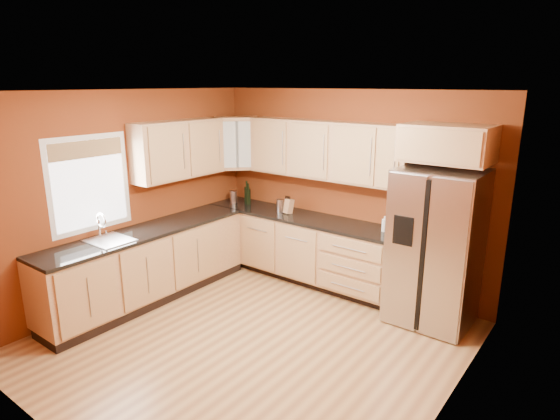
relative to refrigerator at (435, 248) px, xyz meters
The scene contains 23 objects.
floor 2.29m from the refrigerator, 129.72° to the right, with size 4.00×4.00×0.00m, color #8F5E37.
ceiling 2.72m from the refrigerator, 129.72° to the right, with size 4.00×4.00×0.00m, color silver.
wall_back 1.46m from the refrigerator, 164.48° to the left, with size 4.00×0.04×2.60m, color maroon.
wall_front 3.89m from the refrigerator, 110.43° to the right, with size 4.00×0.04×2.60m, color maroon.
wall_left 3.75m from the refrigerator, 154.12° to the right, with size 0.04×4.00×2.60m, color maroon.
wall_right 1.80m from the refrigerator, 68.20° to the right, with size 0.04×4.00×2.60m, color maroon.
base_cabinets_back 1.95m from the refrigerator, behind, with size 2.90×0.60×0.88m, color #A3734F.
base_cabinets_left 3.49m from the refrigerator, 151.95° to the right, with size 0.60×2.80×0.88m, color #A3734F.
countertop_back 1.90m from the refrigerator, behind, with size 2.90×0.62×0.04m, color black.
countertop_left 3.45m from the refrigerator, 151.87° to the right, with size 0.62×2.80×0.04m, color black.
upper_cabinets_back 1.87m from the refrigerator, behind, with size 2.30×0.33×0.75m, color #A3734F.
upper_cabinets_left 3.44m from the refrigerator, 164.22° to the right, with size 0.33×1.35×0.75m, color #A3734F.
corner_upper_cabinet 3.16m from the refrigerator, behind, with size 0.62×0.33×0.75m, color #A3734F.
over_fridge_cabinet 1.16m from the refrigerator, 90.00° to the left, with size 0.92×0.60×0.40m, color #A3734F.
refrigerator is the anchor object (origin of this frame).
window 4.01m from the refrigerator, 147.46° to the right, with size 0.03×0.90×1.00m, color white.
sink_faucet 3.71m from the refrigerator, 145.05° to the right, with size 0.50×0.42×0.30m, color white, non-canonical shape.
canister_left 3.11m from the refrigerator, behind, with size 0.11×0.11×0.18m, color #B6B6BB.
canister_right 2.23m from the refrigerator, behind, with size 0.11×0.11×0.18m, color #B6B6BB.
wine_bottle_a 2.92m from the refrigerator, behind, with size 0.08×0.08×0.35m, color black, non-canonical shape.
wine_bottle_b 2.88m from the refrigerator, behind, with size 0.07×0.07×0.32m, color black, non-canonical shape.
knife_block 2.09m from the refrigerator, behind, with size 0.10×0.09×0.20m, color #AC7C53.
soap_dispenser 0.70m from the refrigerator, behind, with size 0.06×0.06×0.19m, color white.
Camera 1 is at (2.96, -3.36, 2.68)m, focal length 30.00 mm.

